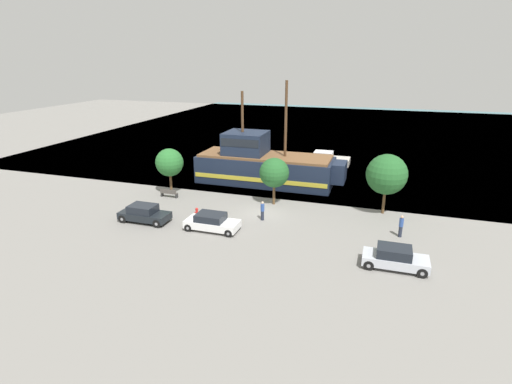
# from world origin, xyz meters

# --- Properties ---
(ground_plane) EXTENTS (160.00, 160.00, 0.00)m
(ground_plane) POSITION_xyz_m (0.00, 0.00, 0.00)
(ground_plane) COLOR gray
(water_surface) EXTENTS (80.00, 80.00, 0.00)m
(water_surface) POSITION_xyz_m (0.00, 44.00, 0.00)
(water_surface) COLOR teal
(water_surface) RESTS_ON ground
(pirate_ship) EXTENTS (15.90, 5.08, 10.90)m
(pirate_ship) POSITION_xyz_m (-2.50, 8.80, 2.00)
(pirate_ship) COLOR #192338
(pirate_ship) RESTS_ON water_surface
(moored_boat_dockside) EXTENTS (5.80, 2.55, 1.58)m
(moored_boat_dockside) POSITION_xyz_m (2.82, 19.05, 0.60)
(moored_boat_dockside) COLOR #B7B2A8
(moored_boat_dockside) RESTS_ON water_surface
(parked_car_curb_front) EXTENTS (4.27, 1.93, 1.36)m
(parked_car_curb_front) POSITION_xyz_m (-2.68, -4.67, 0.67)
(parked_car_curb_front) COLOR white
(parked_car_curb_front) RESTS_ON ground_plane
(parked_car_curb_mid) EXTENTS (4.15, 1.84, 1.47)m
(parked_car_curb_mid) POSITION_xyz_m (11.09, -6.58, 0.72)
(parked_car_curb_mid) COLOR #B7BCC6
(parked_car_curb_mid) RESTS_ON ground_plane
(parked_car_curb_rear) EXTENTS (4.20, 1.85, 1.46)m
(parked_car_curb_rear) POSITION_xyz_m (-8.75, -4.84, 0.72)
(parked_car_curb_rear) COLOR black
(parked_car_curb_rear) RESTS_ON ground_plane
(fire_hydrant) EXTENTS (0.42, 0.25, 0.76)m
(fire_hydrant) POSITION_xyz_m (-5.12, -2.38, 0.41)
(fire_hydrant) COLOR red
(fire_hydrant) RESTS_ON ground_plane
(bench_promenade_east) EXTENTS (1.73, 0.45, 0.85)m
(bench_promenade_east) POSITION_xyz_m (-9.88, 1.22, 0.44)
(bench_promenade_east) COLOR #4C4742
(bench_promenade_east) RESTS_ON ground_plane
(pedestrian_walking_near) EXTENTS (0.32, 0.32, 1.66)m
(pedestrian_walking_near) POSITION_xyz_m (0.54, -1.49, 0.84)
(pedestrian_walking_near) COLOR #232838
(pedestrian_walking_near) RESTS_ON ground_plane
(pedestrian_walking_far) EXTENTS (0.32, 0.32, 1.75)m
(pedestrian_walking_far) POSITION_xyz_m (11.54, -1.44, 0.89)
(pedestrian_walking_far) COLOR #232838
(pedestrian_walking_far) RESTS_ON ground_plane
(tree_row_east) EXTENTS (2.75, 2.75, 4.58)m
(tree_row_east) POSITION_xyz_m (-10.29, 2.41, 3.19)
(tree_row_east) COLOR brown
(tree_row_east) RESTS_ON ground_plane
(tree_row_mideast) EXTENTS (2.73, 2.73, 4.42)m
(tree_row_mideast) POSITION_xyz_m (0.42, 2.52, 3.05)
(tree_row_mideast) COLOR brown
(tree_row_mideast) RESTS_ON ground_plane
(tree_row_midwest) EXTENTS (3.48, 3.48, 5.30)m
(tree_row_midwest) POSITION_xyz_m (10.19, 3.25, 3.56)
(tree_row_midwest) COLOR brown
(tree_row_midwest) RESTS_ON ground_plane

